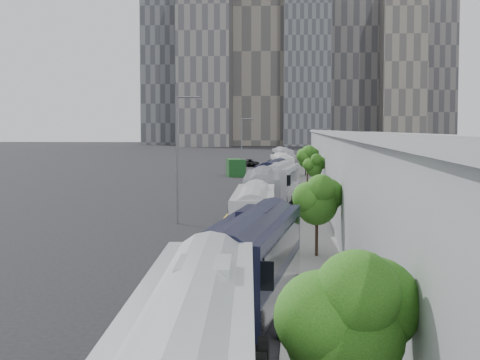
# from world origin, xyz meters

# --- Properties ---
(sidewalk) EXTENTS (10.00, 170.00, 0.12)m
(sidewalk) POSITION_xyz_m (9.00, 55.00, 0.06)
(sidewalk) COLOR gray
(sidewalk) RESTS_ON ground
(lane_line) EXTENTS (0.12, 160.00, 0.02)m
(lane_line) POSITION_xyz_m (-1.50, 55.00, 0.01)
(lane_line) COLOR gold
(lane_line) RESTS_ON ground
(depot) EXTENTS (12.45, 160.40, 7.20)m
(depot) POSITION_xyz_m (12.99, 55.00, 3.51)
(depot) COLOR gray
(depot) RESTS_ON ground
(skyline) EXTENTS (145.00, 64.00, 120.00)m
(skyline) POSITION_xyz_m (-2.90, 324.16, 50.85)
(skyline) COLOR slate
(skyline) RESTS_ON ground
(bus_1) EXTENTS (3.92, 13.40, 3.86)m
(bus_1) POSITION_xyz_m (2.69, 19.62, 1.63)
(bus_1) COLOR black
(bus_1) RESTS_ON ground
(bus_2) EXTENTS (2.97, 12.65, 3.67)m
(bus_2) POSITION_xyz_m (1.78, 35.78, 1.55)
(bus_2) COLOR silver
(bus_2) RESTS_ON ground
(bus_3) EXTENTS (3.28, 13.68, 3.97)m
(bus_3) POSITION_xyz_m (1.61, 49.37, 1.68)
(bus_3) COLOR slate
(bus_3) RESTS_ON ground
(bus_4) EXTENTS (3.79, 13.47, 3.88)m
(bus_4) POSITION_xyz_m (2.71, 63.56, 1.64)
(bus_4) COLOR #9E9FA8
(bus_4) RESTS_ON ground
(bus_5) EXTENTS (3.73, 12.85, 3.70)m
(bus_5) POSITION_xyz_m (1.71, 74.24, 1.56)
(bus_5) COLOR black
(bus_5) RESTS_ON ground
(bus_6) EXTENTS (3.68, 13.46, 3.89)m
(bus_6) POSITION_xyz_m (2.20, 91.57, 1.64)
(bus_6) COLOR silver
(bus_6) RESTS_ON ground
(bus_7) EXTENTS (2.90, 12.32, 3.58)m
(bus_7) POSITION_xyz_m (2.75, 102.71, 1.51)
(bus_7) COLOR slate
(bus_7) RESTS_ON ground
(bus_8) EXTENTS (4.08, 14.14, 4.07)m
(bus_8) POSITION_xyz_m (1.71, 118.21, 1.72)
(bus_8) COLOR #9C9DA5
(bus_8) RESTS_ON ground
(bus_9) EXTENTS (3.16, 12.38, 3.59)m
(bus_9) POSITION_xyz_m (1.90, 132.49, 1.51)
(bus_9) COLOR black
(bus_9) RESTS_ON ground
(tree_0) EXTENTS (2.53, 2.53, 4.80)m
(tree_0) POSITION_xyz_m (5.54, 4.60, 3.53)
(tree_0) COLOR black
(tree_0) RESTS_ON ground
(tree_1) EXTENTS (2.39, 2.39, 4.62)m
(tree_1) POSITION_xyz_m (5.61, 31.27, 3.41)
(tree_1) COLOR black
(tree_1) RESTS_ON ground
(tree_2) EXTENTS (1.56, 1.56, 4.59)m
(tree_2) POSITION_xyz_m (6.02, 59.35, 3.75)
(tree_2) COLOR black
(tree_2) RESTS_ON ground
(tree_3) EXTENTS (2.33, 2.33, 5.11)m
(tree_3) POSITION_xyz_m (5.63, 80.78, 3.93)
(tree_3) COLOR black
(tree_3) RESTS_ON ground
(tree_4) EXTENTS (2.35, 2.35, 4.54)m
(tree_4) POSITION_xyz_m (5.63, 104.11, 3.36)
(tree_4) COLOR black
(tree_4) RESTS_ON ground
(street_lamp_near) EXTENTS (2.04, 0.22, 9.85)m
(street_lamp_near) POSITION_xyz_m (-4.59, 45.46, 5.62)
(street_lamp_near) COLOR #59595E
(street_lamp_near) RESTS_ON ground
(street_lamp_far) EXTENTS (2.04, 0.22, 8.97)m
(street_lamp_far) POSITION_xyz_m (-3.96, 101.30, 5.18)
(street_lamp_far) COLOR #59595E
(street_lamp_far) RESTS_ON ground
(shipping_container) EXTENTS (3.66, 6.51, 2.66)m
(shipping_container) POSITION_xyz_m (-5.27, 103.46, 1.33)
(shipping_container) COLOR #113A15
(shipping_container) RESTS_ON ground
(suv) EXTENTS (4.34, 5.71, 1.44)m
(suv) POSITION_xyz_m (-4.94, 132.74, 0.72)
(suv) COLOR black
(suv) RESTS_ON ground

